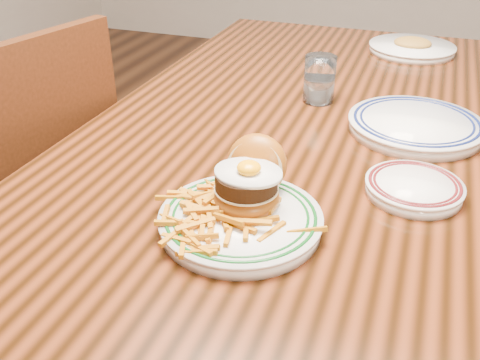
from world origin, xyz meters
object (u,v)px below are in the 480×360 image
(table, at_px, (295,153))
(chair_left, at_px, (23,209))
(main_plate, at_px, (243,205))
(side_plate, at_px, (414,187))

(table, height_order, chair_left, chair_left)
(main_plate, bearing_deg, table, 90.00)
(table, xyz_separation_m, side_plate, (0.27, -0.25, 0.10))
(table, bearing_deg, chair_left, -160.23)
(table, distance_m, chair_left, 0.68)
(chair_left, distance_m, side_plate, 0.93)
(chair_left, bearing_deg, side_plate, 10.19)
(main_plate, bearing_deg, chair_left, 159.69)
(table, relative_size, main_plate, 6.13)
(chair_left, height_order, side_plate, chair_left)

